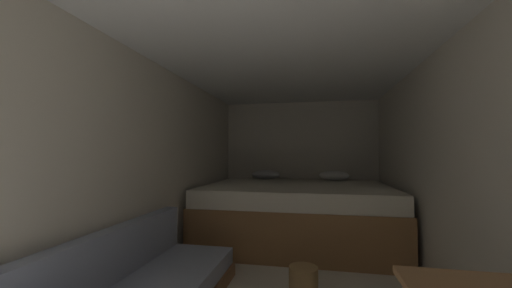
% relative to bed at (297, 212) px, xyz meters
% --- Properties ---
extents(wall_back, '(2.66, 0.05, 2.09)m').
position_rel_bed_xyz_m(wall_back, '(0.00, 1.02, 0.65)').
color(wall_back, beige).
rests_on(wall_back, ground).
extents(wall_left, '(0.05, 5.12, 2.09)m').
position_rel_bed_xyz_m(wall_left, '(-1.31, -1.56, 0.65)').
color(wall_left, beige).
rests_on(wall_left, ground).
extents(wall_right, '(0.05, 5.12, 2.09)m').
position_rel_bed_xyz_m(wall_right, '(1.31, -1.56, 0.65)').
color(wall_right, beige).
rests_on(wall_right, ground).
extents(ceiling_slab, '(2.66, 5.12, 0.05)m').
position_rel_bed_xyz_m(ceiling_slab, '(0.00, -1.56, 1.72)').
color(ceiling_slab, white).
rests_on(ceiling_slab, wall_left).
extents(bed, '(2.44, 1.91, 0.92)m').
position_rel_bed_xyz_m(bed, '(0.00, 0.00, 0.00)').
color(bed, olive).
rests_on(bed, ground).
extents(wicker_basket, '(0.24, 0.24, 0.24)m').
position_rel_bed_xyz_m(wicker_basket, '(0.15, -1.57, -0.27)').
color(wicker_basket, olive).
rests_on(wicker_basket, ground).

